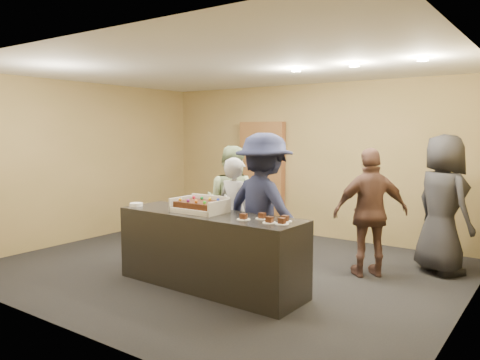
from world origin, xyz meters
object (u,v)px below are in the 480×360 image
Objects in this scene: serving_counter at (210,250)px; cake_box at (201,208)px; sheet_cake at (200,204)px; plate_stack at (136,205)px; storage_cabinet at (262,176)px; person_navy_man at (264,209)px; person_brown_extra at (371,213)px; person_sage_man at (231,202)px; person_server_grey at (235,215)px; person_dark_suit at (443,204)px.

cake_box is at bearing 172.80° from serving_counter.
sheet_cake is 3.16× the size of plate_stack.
storage_cabinet is 3.32m from plate_stack.
storage_cabinet is at bearing 113.62° from serving_counter.
person_brown_extra is (0.97, 1.04, -0.10)m from person_navy_man.
serving_counter is 14.37× the size of plate_stack.
plate_stack is 0.10× the size of person_sage_man.
storage_cabinet reaches higher than person_server_grey.
person_sage_man is 0.91× the size of person_dark_suit.
person_server_grey is at bearing 102.22° from serving_counter.
person_server_grey is (0.01, 0.69, -0.18)m from cake_box.
person_brown_extra reaches higher than serving_counter.
cake_box is 1.25m from person_sage_man.
storage_cabinet reaches higher than person_navy_man.
person_server_grey is (-0.14, 0.72, 0.31)m from serving_counter.
person_sage_man is at bearing -69.62° from storage_cabinet.
person_dark_suit reaches higher than serving_counter.
storage_cabinet is (-1.29, 3.18, 0.57)m from serving_counter.
person_server_grey is at bearing -8.04° from person_navy_man.
serving_counter is at bearing 7.74° from person_brown_extra.
cake_box reaches higher than serving_counter.
plate_stack is at bearing -171.07° from cake_box.
person_navy_man is (1.56, 0.64, 0.01)m from plate_stack.
person_brown_extra reaches higher than plate_stack.
person_sage_man reaches higher than plate_stack.
person_brown_extra is (1.55, 0.83, 0.07)m from person_server_grey.
plate_stack is 3.04m from person_brown_extra.
storage_cabinet reaches higher than cake_box.
person_brown_extra is (1.41, 1.55, 0.38)m from serving_counter.
person_dark_suit is at bearing 47.79° from serving_counter.
serving_counter is 0.79m from person_server_grey.
cake_box is (1.14, -3.16, -0.08)m from storage_cabinet.
cake_box reaches higher than plate_stack.
person_dark_suit is at bearing -122.86° from person_navy_man.
plate_stack reaches higher than serving_counter.
sheet_cake is at bearing 4.88° from person_brown_extra.
storage_cabinet is 1.11× the size of person_dark_suit.
person_dark_suit is (2.69, 1.03, 0.09)m from person_sage_man.
sheet_cake is 0.35× the size of person_server_grey.
person_navy_man reaches higher than person_sage_man.
person_dark_suit reaches higher than plate_stack.
person_navy_man is (0.58, -0.21, 0.16)m from person_server_grey.
serving_counter is 1.44× the size of person_brown_extra.
sheet_cake is 0.32× the size of person_brown_extra.
cake_box is at bearing 97.67° from person_sage_man.
person_server_grey is 0.64m from person_sage_man.
storage_cabinet reaches higher than plate_stack.
person_brown_extra is 1.00m from person_dark_suit.
person_sage_man is at bearing 66.88° from plate_stack.
person_navy_man is (1.00, -0.69, 0.10)m from person_sage_man.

